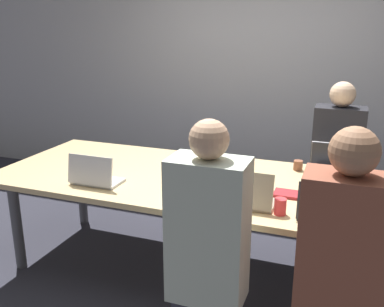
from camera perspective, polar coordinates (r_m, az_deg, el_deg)
The scene contains 14 objects.
ground_plane at distance 3.46m, azimuth 2.29°, elevation -15.63°, with size 24.00×24.00×0.00m, color #2D2D38.
curtain_wall at distance 4.78m, azimuth 9.75°, elevation 11.04°, with size 12.00×0.06×2.80m.
conference_table at distance 3.14m, azimuth 2.44°, elevation -4.52°, with size 3.23×1.22×0.78m.
laptop_near_left at distance 3.07m, azimuth -12.91°, elevation -2.91°, with size 0.34×0.22×0.22m.
laptop_near_right at distance 2.56m, azimuth 18.01°, elevation -7.24°, with size 0.37×0.23×0.23m.
person_near_right at distance 2.20m, azimuth 19.09°, elevation -15.72°, with size 0.40×0.24×1.44m.
cup_near_right at distance 2.59m, azimuth 11.68°, elevation -6.94°, with size 0.07×0.07×0.10m.
laptop_near_midright at distance 2.66m, azimuth 7.51°, elevation -5.69°, with size 0.32×0.23×0.24m.
person_near_midright at distance 2.30m, azimuth 2.11°, elevation -13.60°, with size 0.40×0.24×1.43m.
laptop_far_right at distance 3.38m, azimuth 18.39°, elevation -1.49°, with size 0.35×0.23×0.23m.
person_far_right at distance 3.76m, azimuth 18.54°, elevation -2.12°, with size 0.40×0.24×1.43m.
cup_far_right at distance 3.40m, azimuth 13.96°, elevation -1.54°, with size 0.07×0.07×0.08m.
stapler at distance 2.96m, azimuth 4.90°, elevation -4.08°, with size 0.09×0.16×0.05m.
notebook at distance 2.89m, azimuth 12.79°, elevation -5.31°, with size 0.20×0.14×0.02m.
Camera 1 is at (0.90, -2.78, 1.85)m, focal length 40.00 mm.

